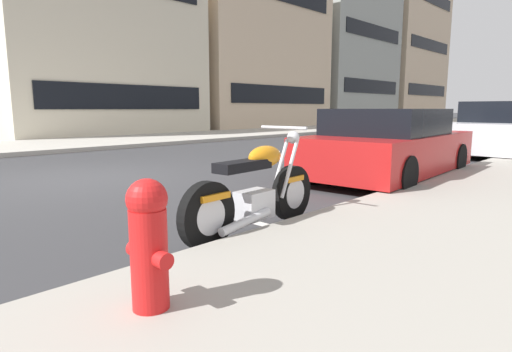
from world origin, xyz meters
TOP-DOWN VIEW (x-y plane):
  - ground_plane at (0.00, 0.00)m, footprint 260.00×260.00m
  - sidewalk_far_curb at (12.00, 7.39)m, footprint 120.00×5.00m
  - parking_stall_stripe at (0.00, -4.29)m, footprint 0.12×2.20m
  - parked_motorcycle at (-0.28, -4.77)m, footprint 2.04×0.62m
  - parked_car_near_corner at (4.00, -4.17)m, footprint 4.28×2.06m
  - parked_car_across_street at (10.00, -4.55)m, footprint 4.40×1.79m
  - fire_hydrant at (-2.17, -5.69)m, footprint 0.24×0.36m
  - townhouse_corner_block at (6.59, 15.24)m, footprint 9.62×11.17m
  - townhouse_behind_pole at (17.49, 14.66)m, footprint 10.81×10.02m
  - townhouse_near_left at (29.03, 13.88)m, footprint 10.27×8.45m
  - townhouse_far_uphill at (40.75, 14.95)m, footprint 10.98×10.60m

SIDE VIEW (x-z plane):
  - ground_plane at x=0.00m, z-range 0.00..0.00m
  - parking_stall_stripe at x=0.00m, z-range 0.00..0.01m
  - sidewalk_far_curb at x=12.00m, z-range 0.00..0.14m
  - parked_motorcycle at x=-0.28m, z-range -0.13..1.00m
  - fire_hydrant at x=-2.17m, z-range 0.16..0.95m
  - parked_car_near_corner at x=4.00m, z-range -0.03..1.28m
  - parked_car_across_street at x=10.00m, z-range -0.05..1.46m
  - townhouse_corner_block at x=6.59m, z-range 0.00..8.34m
  - townhouse_behind_pole at x=17.49m, z-range 0.00..9.94m
  - townhouse_near_left at x=29.03m, z-range 0.00..14.14m
  - townhouse_far_uphill at x=40.75m, z-range 0.00..14.47m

